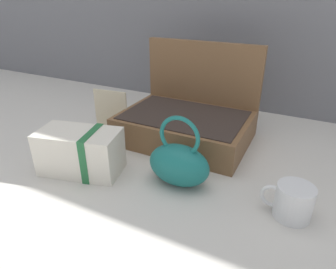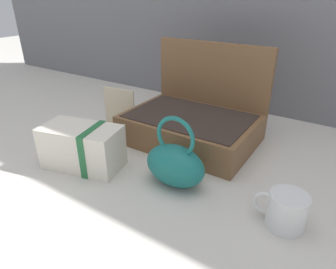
% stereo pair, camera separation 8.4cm
% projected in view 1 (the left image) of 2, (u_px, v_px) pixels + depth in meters
% --- Properties ---
extents(ground_plane, '(6.00, 6.00, 0.00)m').
position_uv_depth(ground_plane, '(178.00, 164.00, 0.89)').
color(ground_plane, beige).
extents(open_suitcase, '(0.42, 0.31, 0.31)m').
position_uv_depth(open_suitcase, '(188.00, 119.00, 1.02)').
color(open_suitcase, brown).
rests_on(open_suitcase, ground_plane).
extents(teal_pouch_handbag, '(0.17, 0.10, 0.20)m').
position_uv_depth(teal_pouch_handbag, '(179.00, 163.00, 0.77)').
color(teal_pouch_handbag, '#196B66').
rests_on(teal_pouch_handbag, ground_plane).
extents(cream_toiletry_bag, '(0.25, 0.17, 0.13)m').
position_uv_depth(cream_toiletry_bag, '(81.00, 152.00, 0.83)').
color(cream_toiletry_bag, silver).
rests_on(cream_toiletry_bag, ground_plane).
extents(coffee_mug, '(0.12, 0.08, 0.08)m').
position_uv_depth(coffee_mug, '(293.00, 201.00, 0.67)').
color(coffee_mug, silver).
rests_on(coffee_mug, ground_plane).
extents(info_card_left, '(0.13, 0.02, 0.16)m').
position_uv_depth(info_card_left, '(111.00, 111.00, 1.06)').
color(info_card_left, beige).
rests_on(info_card_left, ground_plane).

